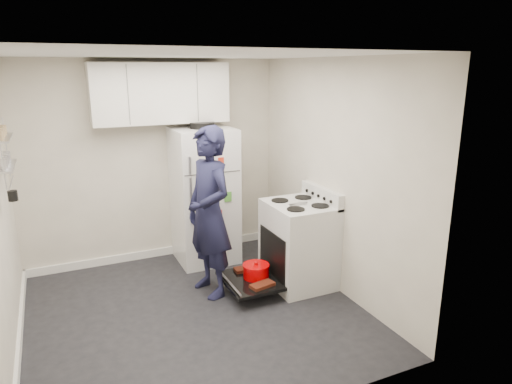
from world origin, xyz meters
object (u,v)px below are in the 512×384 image
open_oven_door (253,276)px  refrigerator (204,195)px  electric_range (298,245)px  person (209,213)px

open_oven_door → refrigerator: size_ratio=0.40×
electric_range → open_oven_door: size_ratio=1.57×
refrigerator → person: person is taller
person → electric_range: bearing=65.8°
person → refrigerator: bearing=153.0°
electric_range → open_oven_door: electric_range is taller
electric_range → refrigerator: bearing=123.4°
electric_range → person: (-0.96, 0.21, 0.45)m
open_oven_door → person: bearing=154.1°
electric_range → person: size_ratio=0.60×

